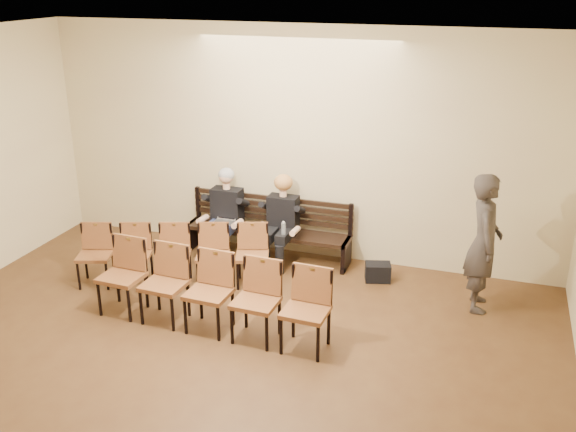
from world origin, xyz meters
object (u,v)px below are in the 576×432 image
water_bottle (283,237)px  passerby (485,233)px  seated_woman (281,223)px  chair_row_front (208,294)px  seated_man (225,213)px  chair_row_back (173,256)px  bag (378,272)px  bench (267,243)px  laptop (224,225)px

water_bottle → passerby: bearing=-4.1°
seated_woman → passerby: bearing=-9.3°
chair_row_front → water_bottle: bearing=82.2°
seated_man → chair_row_back: seated_man is taller
bag → passerby: passerby is taller
water_bottle → seated_woman: bearing=115.6°
water_bottle → bench: bearing=135.3°
seated_man → laptop: bearing=-74.1°
bench → bag: bench is taller
water_bottle → bag: 1.46m
seated_man → chair_row_front: bearing=-71.4°
water_bottle → bag: water_bottle is taller
seated_woman → passerby: (2.92, -0.48, 0.41)m
passerby → chair_row_back: passerby is taller
seated_woman → bench: bearing=156.1°
water_bottle → seated_man: bearing=165.1°
seated_woman → water_bottle: (0.13, -0.28, -0.09)m
bench → seated_woman: bearing=-23.9°
seated_woman → chair_row_back: 1.69m
chair_row_front → chair_row_back: bearing=138.3°
seated_man → chair_row_front: (0.72, -2.14, -0.20)m
bag → passerby: 1.71m
bench → seated_man: 0.81m
bag → chair_row_back: bearing=-159.3°
bench → chair_row_front: 2.28m
chair_row_back → seated_woman: bearing=25.8°
bag → chair_row_back: 2.92m
chair_row_front → laptop: bearing=111.2°
laptop → water_bottle: size_ratio=1.45×
bench → passerby: bearing=-10.6°
bench → passerby: size_ratio=1.23×
seated_woman → laptop: size_ratio=4.30×
chair_row_front → seated_man: bearing=111.0°
seated_man → seated_woman: size_ratio=1.07×
passerby → chair_row_back: 4.22m
seated_woman → laptop: seated_woman is taller
laptop → chair_row_front: 2.11m
seated_man → seated_woman: bearing=0.0°
seated_man → seated_woman: 0.92m
bench → water_bottle: (0.41, -0.40, 0.33)m
water_bottle → passerby: passerby is taller
seated_man → passerby: (3.84, -0.48, 0.37)m
seated_man → bag: 2.51m
water_bottle → bag: (1.39, 0.14, -0.42)m
seated_man → water_bottle: bearing=-14.9°
laptop → bag: bearing=2.9°
bag → chair_row_back: (-2.72, -1.03, 0.30)m
bench → water_bottle: bearing=-44.7°
laptop → chair_row_back: size_ratio=0.11×
water_bottle → chair_row_front: 1.89m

